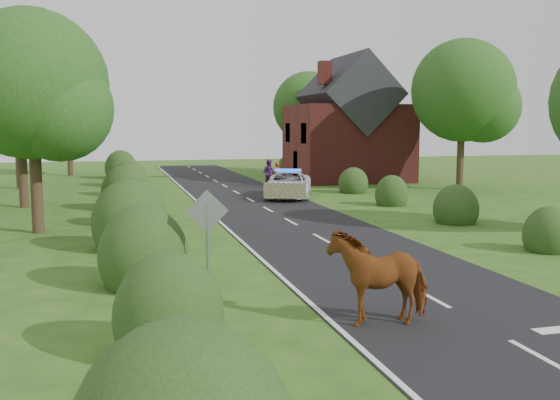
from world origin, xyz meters
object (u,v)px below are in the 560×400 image
object	(u,v)px
road_sign	(207,225)
pedestrian_purple	(269,173)
cow	(378,282)
pedestrian_red	(277,175)
police_van	(288,185)

from	to	relation	value
road_sign	pedestrian_purple	world-z (taller)	road_sign
road_sign	cow	size ratio (longest dim) A/B	1.10
pedestrian_red	pedestrian_purple	world-z (taller)	pedestrian_purple
police_van	pedestrian_red	distance (m)	5.61
cow	pedestrian_purple	xyz separation A→B (m)	(4.67, 28.20, 0.09)
road_sign	pedestrian_red	distance (m)	25.52
police_van	pedestrian_red	xyz separation A→B (m)	(0.79, 5.55, 0.10)
pedestrian_purple	cow	bearing A→B (deg)	124.29
road_sign	pedestrian_red	bearing A→B (deg)	71.45
cow	pedestrian_purple	size ratio (longest dim) A/B	1.27
pedestrian_red	police_van	bearing A→B (deg)	44.11
cow	road_sign	bearing A→B (deg)	-134.65
road_sign	cow	world-z (taller)	road_sign
road_sign	cow	distance (m)	4.56
road_sign	pedestrian_purple	distance (m)	26.15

